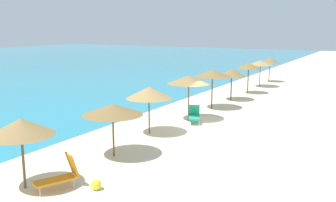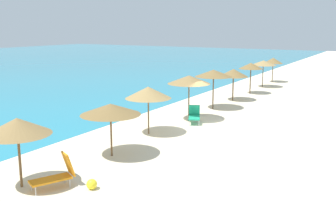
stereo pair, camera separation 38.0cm
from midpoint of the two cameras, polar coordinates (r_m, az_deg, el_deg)
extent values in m
plane|color=beige|center=(22.35, 5.78, -3.94)|extent=(160.00, 160.00, 0.00)
cylinder|color=brown|center=(14.84, -21.25, -8.09)|extent=(0.09, 0.09, 2.12)
cone|color=olive|center=(14.51, -21.58, -3.57)|extent=(2.37, 2.37, 0.60)
cylinder|color=brown|center=(17.37, -8.69, -4.84)|extent=(0.08, 0.08, 2.05)
cone|color=olive|center=(17.11, -8.79, -1.22)|extent=(2.68, 2.68, 0.49)
cylinder|color=brown|center=(20.79, -3.32, -2.05)|extent=(0.08, 0.08, 2.10)
cone|color=#9E7F4C|center=(20.55, -3.35, 1.26)|extent=(2.47, 2.47, 0.63)
cylinder|color=brown|center=(23.81, 2.59, 0.02)|extent=(0.08, 0.08, 2.44)
cone|color=olive|center=(23.59, 2.62, 3.18)|extent=(2.63, 2.63, 0.51)
cylinder|color=brown|center=(27.34, 6.11, 1.38)|extent=(0.08, 0.08, 2.43)
cone|color=olive|center=(27.15, 6.17, 4.11)|extent=(2.58, 2.58, 0.49)
cylinder|color=brown|center=(30.74, 8.95, 1.99)|extent=(0.10, 0.10, 2.03)
cone|color=olive|center=(30.58, 9.02, 4.15)|extent=(2.29, 2.29, 0.61)
cylinder|color=brown|center=(34.11, 11.40, 3.02)|extent=(0.09, 0.09, 2.31)
cone|color=olive|center=(33.97, 11.48, 5.12)|extent=(2.07, 2.07, 0.51)
cylinder|color=brown|center=(38.14, 13.12, 3.71)|extent=(0.07, 0.07, 2.25)
cone|color=#9E7F4C|center=(38.02, 13.19, 5.52)|extent=(2.39, 2.39, 0.46)
cylinder|color=brown|center=(41.91, 14.45, 4.18)|extent=(0.08, 0.08, 2.11)
cone|color=olive|center=(41.79, 14.53, 5.81)|extent=(1.94, 1.94, 0.59)
cube|color=#199972|center=(23.16, 3.40, -2.43)|extent=(1.41, 1.14, 0.07)
cube|color=#199972|center=(23.66, 3.41, -1.32)|extent=(0.49, 0.69, 0.66)
cylinder|color=silver|center=(22.70, 2.69, -3.23)|extent=(0.04, 0.04, 0.34)
cylinder|color=silver|center=(22.70, 4.11, -3.24)|extent=(0.04, 0.04, 0.34)
cylinder|color=silver|center=(23.73, 2.72, -2.60)|extent=(0.04, 0.04, 0.34)
cylinder|color=silver|center=(23.73, 4.08, -2.62)|extent=(0.04, 0.04, 0.34)
cube|color=orange|center=(14.57, -17.12, -11.12)|extent=(1.55, 1.14, 0.07)
cube|color=orange|center=(14.62, -14.67, -9.04)|extent=(0.54, 0.67, 0.87)
cylinder|color=silver|center=(14.71, -19.69, -11.88)|extent=(0.04, 0.04, 0.32)
cylinder|color=silver|center=(14.26, -19.11, -12.58)|extent=(0.04, 0.04, 0.32)
cylinder|color=silver|center=(15.05, -15.15, -11.09)|extent=(0.04, 0.04, 0.32)
cylinder|color=silver|center=(14.61, -14.44, -11.74)|extent=(0.04, 0.04, 0.32)
sphere|color=yellow|center=(14.28, -11.32, -12.02)|extent=(0.38, 0.38, 0.38)
camera|label=1|loc=(0.19, -90.47, -0.09)|focal=41.35mm
camera|label=2|loc=(0.19, 89.53, 0.09)|focal=41.35mm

